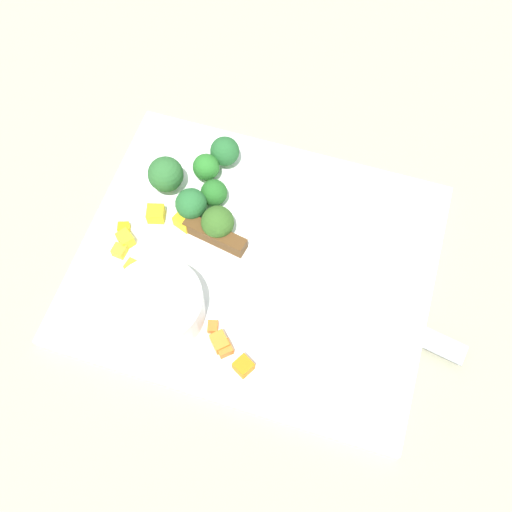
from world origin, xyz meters
TOP-DOWN VIEW (x-y plane):
  - ground_plane at (0.00, 0.00)m, footprint 4.00×4.00m
  - cutting_board at (0.00, 0.00)m, footprint 0.40×0.33m
  - prep_bowl at (-0.08, -0.09)m, footprint 0.10×0.10m
  - chef_knife at (0.02, -0.00)m, footprint 0.34×0.08m
  - carrot_dice_0 at (0.03, -0.13)m, footprint 0.02×0.02m
  - carrot_dice_1 at (0.00, -0.11)m, footprint 0.02×0.02m
  - carrot_dice_2 at (-0.02, -0.09)m, footprint 0.01×0.02m
  - carrot_dice_3 at (-0.01, -0.11)m, footprint 0.02×0.02m
  - pepper_dice_0 at (-0.09, 0.02)m, footprint 0.03×0.03m
  - pepper_dice_1 at (-0.15, -0.04)m, footprint 0.02×0.02m
  - pepper_dice_2 at (-0.13, 0.02)m, footprint 0.02×0.02m
  - pepper_dice_3 at (-0.16, -0.01)m, footprint 0.02×0.02m
  - pepper_dice_4 at (-0.13, -0.05)m, footprint 0.02×0.02m
  - pepper_dice_5 at (-0.15, -0.02)m, footprint 0.02×0.02m
  - broccoli_floret_0 at (-0.05, 0.02)m, footprint 0.04×0.04m
  - broccoli_floret_1 at (-0.07, 0.06)m, footprint 0.03×0.03m
  - broccoli_floret_2 at (-0.08, 0.12)m, footprint 0.04×0.04m
  - broccoli_floret_3 at (-0.13, 0.06)m, footprint 0.04×0.04m
  - broccoli_floret_4 at (-0.09, 0.09)m, footprint 0.03×0.03m
  - broccoli_floret_5 at (-0.09, 0.04)m, footprint 0.04×0.04m

SIDE VIEW (x-z plane):
  - ground_plane at x=0.00m, z-range 0.00..0.00m
  - cutting_board at x=0.00m, z-range 0.00..0.01m
  - carrot_dice_2 at x=-0.02m, z-range 0.01..0.02m
  - pepper_dice_4 at x=-0.13m, z-range 0.01..0.02m
  - pepper_dice_3 at x=-0.16m, z-range 0.01..0.02m
  - carrot_dice_1 at x=0.00m, z-range 0.01..0.02m
  - pepper_dice_1 at x=-0.15m, z-range 0.01..0.02m
  - chef_knife at x=0.02m, z-range 0.01..0.03m
  - pepper_dice_0 at x=-0.09m, z-range 0.01..0.03m
  - carrot_dice_3 at x=-0.01m, z-range 0.01..0.03m
  - pepper_dice_2 at x=-0.13m, z-range 0.01..0.03m
  - carrot_dice_0 at x=0.03m, z-range 0.01..0.03m
  - pepper_dice_5 at x=-0.15m, z-range 0.01..0.03m
  - broccoli_floret_1 at x=-0.07m, z-range 0.01..0.05m
  - broccoli_floret_4 at x=-0.09m, z-range 0.01..0.05m
  - broccoli_floret_0 at x=-0.05m, z-range 0.01..0.05m
  - prep_bowl at x=-0.08m, z-range 0.01..0.06m
  - broccoli_floret_2 at x=-0.08m, z-range 0.01..0.05m
  - broccoli_floret_5 at x=-0.09m, z-range 0.01..0.06m
  - broccoli_floret_3 at x=-0.13m, z-range 0.01..0.06m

